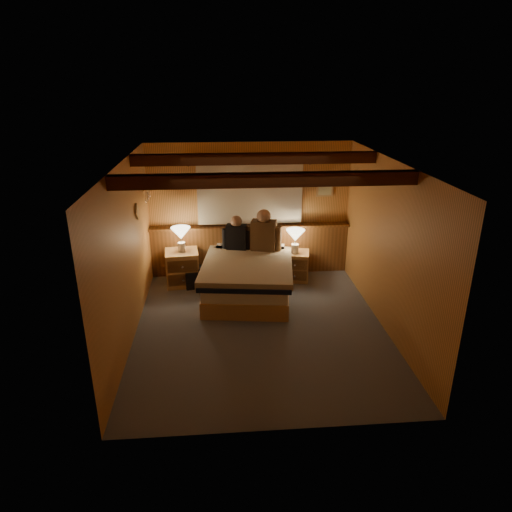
{
  "coord_description": "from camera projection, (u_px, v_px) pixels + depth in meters",
  "views": [
    {
      "loc": [
        -0.55,
        -5.82,
        3.41
      ],
      "look_at": [
        -0.03,
        0.4,
        0.97
      ],
      "focal_mm": 32.0,
      "sensor_mm": 36.0,
      "label": 1
    }
  ],
  "objects": [
    {
      "name": "nightstand_right",
      "position": [
        295.0,
        266.0,
        8.2
      ],
      "size": [
        0.55,
        0.51,
        0.52
      ],
      "rotation": [
        0.0,
        0.0,
        -0.2
      ],
      "color": "tan",
      "rests_on": "floor"
    },
    {
      "name": "lamp_right",
      "position": [
        295.0,
        237.0,
        7.97
      ],
      "size": [
        0.33,
        0.33,
        0.43
      ],
      "color": "silver",
      "rests_on": "nightstand_right"
    },
    {
      "name": "wainscot",
      "position": [
        250.0,
        248.0,
        8.4
      ],
      "size": [
        3.6,
        0.23,
        0.94
      ],
      "color": "brown",
      "rests_on": "wall_back"
    },
    {
      "name": "ceiling",
      "position": [
        261.0,
        163.0,
        5.81
      ],
      "size": [
        4.2,
        4.2,
        0.0
      ],
      "primitive_type": "plane",
      "rotation": [
        3.14,
        0.0,
        0.0
      ],
      "color": "#DB9352",
      "rests_on": "wall_back"
    },
    {
      "name": "person_right",
      "position": [
        264.0,
        233.0,
        7.84
      ],
      "size": [
        0.6,
        0.34,
        0.75
      ],
      "rotation": [
        0.0,
        0.0,
        -0.26
      ],
      "color": "#523820",
      "rests_on": "bed"
    },
    {
      "name": "ceiling_beams",
      "position": [
        260.0,
        168.0,
        5.99
      ],
      "size": [
        3.6,
        1.65,
        0.16
      ],
      "color": "#452211",
      "rests_on": "ceiling"
    },
    {
      "name": "coat_rail",
      "position": [
        147.0,
        193.0,
        7.41
      ],
      "size": [
        0.05,
        0.55,
        0.24
      ],
      "color": "white",
      "rests_on": "wall_left"
    },
    {
      "name": "wall_left",
      "position": [
        127.0,
        255.0,
        6.11
      ],
      "size": [
        0.0,
        4.2,
        4.2
      ],
      "primitive_type": "plane",
      "rotation": [
        1.57,
        0.0,
        1.57
      ],
      "color": "#D9904E",
      "rests_on": "floor"
    },
    {
      "name": "curtain_window",
      "position": [
        250.0,
        193.0,
        8.02
      ],
      "size": [
        2.18,
        0.09,
        1.11
      ],
      "color": "#452211",
      "rests_on": "wall_back"
    },
    {
      "name": "lamp_left",
      "position": [
        181.0,
        235.0,
        7.76
      ],
      "size": [
        0.33,
        0.33,
        0.44
      ],
      "color": "silver",
      "rests_on": "nightstand_left"
    },
    {
      "name": "wall_back",
      "position": [
        250.0,
        210.0,
        8.2
      ],
      "size": [
        3.6,
        0.0,
        3.6
      ],
      "primitive_type": "plane",
      "rotation": [
        1.57,
        0.0,
        0.0
      ],
      "color": "#D9904E",
      "rests_on": "floor"
    },
    {
      "name": "person_left",
      "position": [
        237.0,
        235.0,
        7.9
      ],
      "size": [
        0.5,
        0.27,
        0.62
      ],
      "rotation": [
        0.0,
        0.0,
        -0.2
      ],
      "color": "black",
      "rests_on": "bed"
    },
    {
      "name": "wall_front",
      "position": [
        281.0,
        329.0,
        4.3
      ],
      "size": [
        3.6,
        0.0,
        3.6
      ],
      "primitive_type": "plane",
      "rotation": [
        -1.57,
        0.0,
        0.0
      ],
      "color": "#D9904E",
      "rests_on": "floor"
    },
    {
      "name": "floor",
      "position": [
        260.0,
        327.0,
        6.69
      ],
      "size": [
        4.2,
        4.2,
        0.0
      ],
      "primitive_type": "plane",
      "color": "#484B56",
      "rests_on": "ground"
    },
    {
      "name": "nightstand_left",
      "position": [
        182.0,
        268.0,
        7.99
      ],
      "size": [
        0.61,
        0.56,
        0.62
      ],
      "rotation": [
        0.0,
        0.0,
        0.1
      ],
      "color": "tan",
      "rests_on": "floor"
    },
    {
      "name": "bed",
      "position": [
        248.0,
        278.0,
        7.55
      ],
      "size": [
        1.64,
        1.99,
        0.62
      ],
      "rotation": [
        0.0,
        0.0,
        -0.13
      ],
      "color": "tan",
      "rests_on": "floor"
    },
    {
      "name": "wall_right",
      "position": [
        388.0,
        247.0,
        6.39
      ],
      "size": [
        0.0,
        4.2,
        4.2
      ],
      "primitive_type": "plane",
      "rotation": [
        1.57,
        0.0,
        -1.57
      ],
      "color": "#D9904E",
      "rests_on": "floor"
    },
    {
      "name": "framed_print",
      "position": [
        325.0,
        190.0,
        8.16
      ],
      "size": [
        0.3,
        0.04,
        0.25
      ],
      "color": "tan",
      "rests_on": "wall_back"
    },
    {
      "name": "duffel_bag",
      "position": [
        199.0,
        277.0,
        7.99
      ],
      "size": [
        0.58,
        0.42,
        0.37
      ],
      "rotation": [
        0.0,
        0.0,
        0.24
      ],
      "color": "black",
      "rests_on": "floor"
    }
  ]
}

